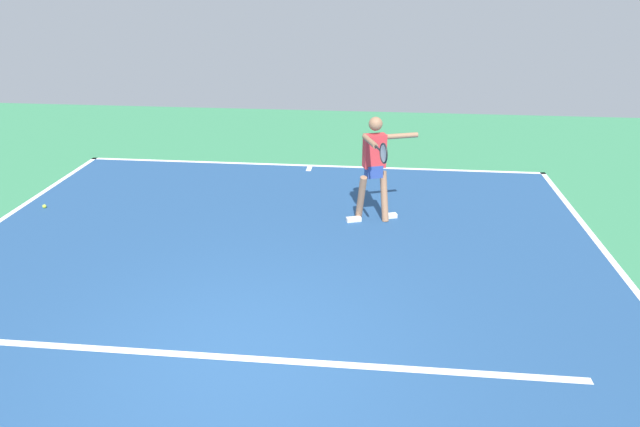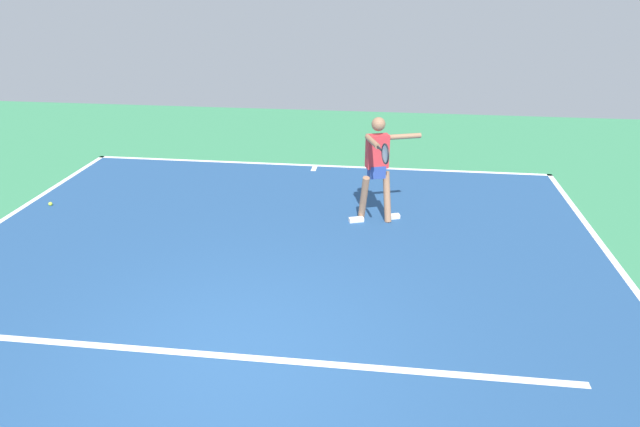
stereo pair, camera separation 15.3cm
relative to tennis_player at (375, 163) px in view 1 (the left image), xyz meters
The scene contains 7 objects.
ground_plane 4.09m from the tennis_player, 70.22° to the left, with size 22.74×22.74×0.00m, color #388456.
court_surface 4.09m from the tennis_player, 70.22° to the left, with size 9.55×12.88×0.00m, color navy.
court_line_baseline_near 3.13m from the tennis_player, 63.18° to the right, with size 9.55×0.10×0.01m, color white.
court_line_service 4.04m from the tennis_player, 69.99° to the left, with size 7.16×0.10×0.01m, color white.
court_line_centre_mark 2.97m from the tennis_player, 61.33° to the right, with size 0.10×0.30×0.01m, color white.
tennis_player is the anchor object (origin of this frame).
tennis_ball_by_baseline 5.71m from the tennis_player, ahead, with size 0.07×0.07×0.07m, color #C6E53D.
Camera 1 is at (-1.32, 4.62, 3.77)m, focal length 31.33 mm.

